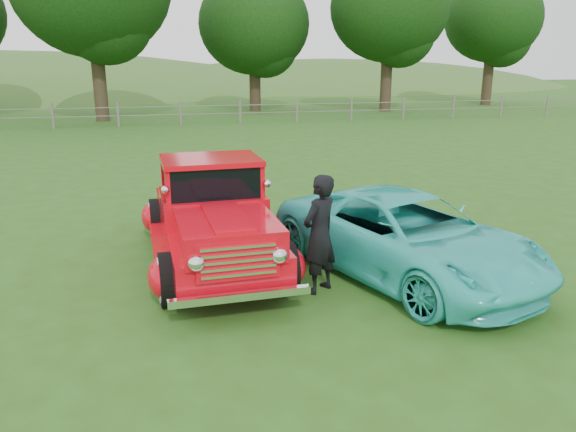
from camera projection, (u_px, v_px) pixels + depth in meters
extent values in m
plane|color=#2A4D14|center=(259.00, 311.00, 7.56)|extent=(140.00, 140.00, 0.00)
ellipsoid|color=#305B21|center=(328.00, 116.00, 71.07)|extent=(72.00, 52.00, 14.00)
cube|color=#655C55|center=(181.00, 114.00, 28.03)|extent=(48.00, 0.04, 0.04)
cube|color=#655C55|center=(180.00, 106.00, 27.92)|extent=(48.00, 0.04, 0.04)
cylinder|color=black|center=(99.00, 75.00, 29.46)|extent=(0.70, 0.70, 4.84)
cylinder|color=black|center=(255.00, 81.00, 35.32)|extent=(0.70, 0.70, 3.74)
ellipsoid|color=black|center=(254.00, 24.00, 34.39)|extent=(6.80, 6.80, 6.12)
cylinder|color=black|center=(386.00, 75.00, 35.10)|extent=(0.70, 0.70, 4.40)
ellipsoid|color=black|center=(389.00, 8.00, 34.00)|extent=(7.20, 7.20, 6.48)
cylinder|color=black|center=(488.00, 75.00, 39.90)|extent=(0.70, 0.70, 4.18)
ellipsoid|color=black|center=(493.00, 18.00, 38.86)|extent=(6.60, 6.60, 5.94)
cylinder|color=black|center=(168.00, 279.00, 7.64)|extent=(0.27, 0.77, 0.76)
cylinder|color=black|center=(286.00, 268.00, 8.07)|extent=(0.27, 0.77, 0.76)
cylinder|color=black|center=(157.00, 219.00, 10.51)|extent=(0.27, 0.77, 0.76)
cylinder|color=black|center=(244.00, 212.00, 10.94)|extent=(0.27, 0.77, 0.76)
cube|color=red|center=(212.00, 228.00, 9.24)|extent=(1.76, 4.67, 0.44)
ellipsoid|color=red|center=(163.00, 277.00, 7.61)|extent=(0.45, 0.77, 0.54)
ellipsoid|color=red|center=(290.00, 265.00, 8.08)|extent=(0.45, 0.77, 0.54)
ellipsoid|color=red|center=(153.00, 217.00, 10.49)|extent=(0.45, 0.77, 0.54)
ellipsoid|color=red|center=(247.00, 210.00, 10.95)|extent=(0.45, 0.77, 0.54)
cube|color=red|center=(227.00, 233.00, 7.69)|extent=(1.40, 1.66, 0.42)
cube|color=red|center=(212.00, 206.00, 9.03)|extent=(1.65, 1.42, 0.44)
cube|color=black|center=(211.00, 177.00, 8.90)|extent=(1.49, 1.18, 0.50)
cube|color=red|center=(210.00, 160.00, 8.83)|extent=(1.57, 1.28, 0.08)
cube|color=red|center=(201.00, 189.00, 10.39)|extent=(1.26, 2.00, 0.45)
cube|color=white|center=(238.00, 261.00, 6.98)|extent=(1.07, 0.15, 0.50)
cube|color=white|center=(241.00, 296.00, 7.00)|extent=(1.81, 0.18, 0.10)
cube|color=white|center=(196.00, 203.00, 11.52)|extent=(1.71, 0.17, 0.10)
imported|color=#33CCC0|center=(406.00, 236.00, 8.64)|extent=(3.61, 5.08, 1.29)
imported|color=black|center=(319.00, 234.00, 7.99)|extent=(0.76, 0.71, 1.74)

